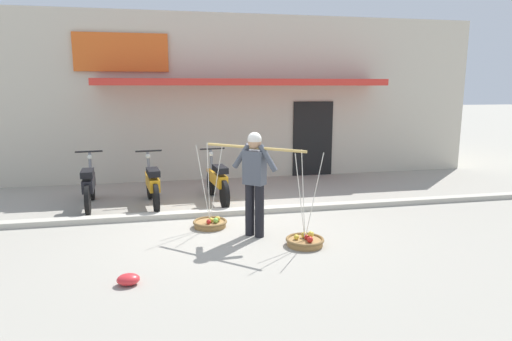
# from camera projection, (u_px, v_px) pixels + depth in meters

# --- Properties ---
(ground_plane) EXTENTS (90.00, 90.00, 0.00)m
(ground_plane) POSITION_uv_depth(u_px,v_px,m) (234.00, 225.00, 7.80)
(ground_plane) COLOR #9E998C
(sidewalk_curb) EXTENTS (20.00, 0.24, 0.10)m
(sidewalk_curb) POSITION_uv_depth(u_px,v_px,m) (228.00, 212.00, 8.46)
(sidewalk_curb) COLOR #BAB4A5
(sidewalk_curb) RESTS_ON ground
(fruit_vendor) EXTENTS (1.35, 1.24, 1.70)m
(fruit_vendor) POSITION_uv_depth(u_px,v_px,m) (255.00, 177.00, 7.08)
(fruit_vendor) COLOR black
(fruit_vendor) RESTS_ON ground
(fruit_basket_left_side) EXTENTS (0.59, 0.59, 1.45)m
(fruit_basket_left_side) POSITION_uv_depth(u_px,v_px,m) (210.00, 223.00, 7.69)
(fruit_basket_left_side) COLOR #9E7542
(fruit_basket_left_side) RESTS_ON ground
(fruit_basket_right_side) EXTENTS (0.59, 0.59, 1.45)m
(fruit_basket_right_side) POSITION_uv_depth(u_px,v_px,m) (305.00, 241.00, 6.80)
(fruit_basket_right_side) COLOR #9E7542
(fruit_basket_right_side) RESTS_ON ground
(motorcycle_nearest_shop) EXTENTS (0.54, 1.82, 1.09)m
(motorcycle_nearest_shop) POSITION_uv_depth(u_px,v_px,m) (89.00, 185.00, 8.88)
(motorcycle_nearest_shop) COLOR black
(motorcycle_nearest_shop) RESTS_ON ground
(motorcycle_second_in_row) EXTENTS (0.54, 1.82, 1.09)m
(motorcycle_second_in_row) POSITION_uv_depth(u_px,v_px,m) (152.00, 184.00, 8.97)
(motorcycle_second_in_row) COLOR black
(motorcycle_second_in_row) RESTS_ON ground
(motorcycle_third_in_row) EXTENTS (0.54, 1.82, 1.09)m
(motorcycle_third_in_row) POSITION_uv_depth(u_px,v_px,m) (218.00, 181.00, 9.30)
(motorcycle_third_in_row) COLOR black
(motorcycle_third_in_row) RESTS_ON ground
(storefront_building) EXTENTS (13.00, 6.00, 4.20)m
(storefront_building) POSITION_uv_depth(u_px,v_px,m) (227.00, 96.00, 13.87)
(storefront_building) COLOR beige
(storefront_building) RESTS_ON ground
(plastic_litter_bag) EXTENTS (0.28, 0.22, 0.14)m
(plastic_litter_bag) POSITION_uv_depth(u_px,v_px,m) (128.00, 279.00, 5.45)
(plastic_litter_bag) COLOR red
(plastic_litter_bag) RESTS_ON ground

